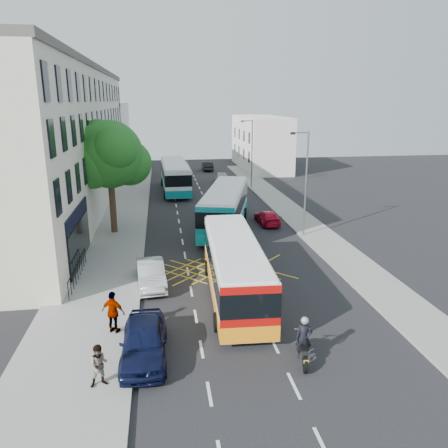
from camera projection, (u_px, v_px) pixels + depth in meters
name	position (u px, v px, depth m)	size (l,w,h in m)	color
ground	(259.00, 312.00, 22.09)	(120.00, 120.00, 0.00)	black
pavement_left	(115.00, 232.00, 35.16)	(5.00, 70.00, 0.15)	gray
pavement_right	(306.00, 225.00, 37.39)	(3.00, 70.00, 0.15)	gray
terrace_main	(60.00, 139.00, 41.61)	(8.30, 45.00, 13.50)	beige
terrace_far	(101.00, 134.00, 71.13)	(8.00, 20.00, 10.00)	silver
building_right	(260.00, 143.00, 68.23)	(6.00, 18.00, 8.00)	silver
street_tree	(109.00, 155.00, 33.43)	(6.30, 5.70, 8.80)	#382619
lamp_near	(305.00, 179.00, 33.12)	(1.45, 0.15, 8.00)	slate
lamp_far	(251.00, 150.00, 52.16)	(1.45, 0.15, 8.00)	slate
railings	(77.00, 270.00, 25.58)	(0.08, 5.60, 1.14)	black
bus_near	(234.00, 267.00, 23.52)	(3.17, 11.32, 3.15)	silver
bus_mid	(225.00, 207.00, 36.17)	(5.90, 12.41, 3.40)	silver
bus_far	(175.00, 176.00, 51.12)	(3.28, 12.26, 3.43)	silver
motorbike	(304.00, 341.00, 17.67)	(0.81, 2.25, 2.02)	black
parked_car_blue	(144.00, 341.00, 17.96)	(1.86, 4.63, 1.58)	black
parked_car_silver	(151.00, 274.00, 25.08)	(1.50, 4.29, 1.41)	#999BA0
red_hatchback	(267.00, 217.00, 37.76)	(1.64, 4.02, 1.17)	red
distant_car_grey	(173.00, 170.00, 62.89)	(2.13, 4.63, 1.29)	#393A40
distant_car_silver	(221.00, 177.00, 56.70)	(1.72, 4.28, 1.46)	#AEAFB6
distant_car_dark	(207.00, 166.00, 66.69)	(1.45, 4.15, 1.37)	black
pedestrian_near	(100.00, 366.00, 15.94)	(0.81, 0.63, 1.66)	gray
pedestrian_far	(113.00, 312.00, 19.63)	(1.16, 0.48, 1.98)	gray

